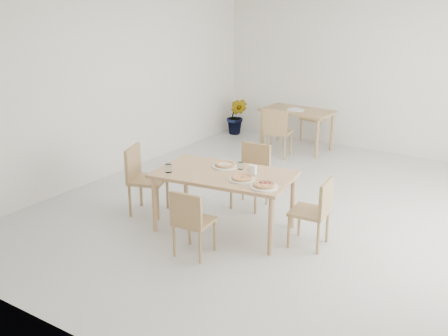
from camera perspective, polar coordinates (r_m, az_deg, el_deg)
The scene contains 21 objects.
main_table at distance 6.39m, azimuth 0.00°, elevation -1.15°, with size 1.78×1.17×0.75m.
chair_south at distance 5.82m, azimuth -3.63°, elevation -5.56°, with size 0.43×0.43×0.79m.
chair_north at distance 7.22m, azimuth 3.08°, elevation -0.29°, with size 0.46×0.46×0.87m.
chair_west at distance 7.04m, azimuth -8.93°, elevation -0.74°, with size 0.58×0.58×0.92m.
chair_east at distance 6.12m, azimuth 9.98°, elevation -4.34°, with size 0.45×0.45×0.83m.
plate_margherita at distance 6.12m, azimuth 1.98°, elevation -1.26°, with size 0.31×0.31×0.02m, color white.
plate_mushroom at distance 6.58m, azimuth 0.09°, elevation 0.18°, with size 0.32×0.32×0.02m, color white.
plate_pepperoni at distance 5.91m, azimuth 4.37°, elevation -2.04°, with size 0.32×0.32×0.02m, color white.
pizza_margherita at distance 6.11m, azimuth 1.98°, elevation -1.06°, with size 0.30×0.30×0.03m.
pizza_mushroom at distance 6.57m, azimuth 0.09°, elevation 0.37°, with size 0.25×0.25×0.03m.
pizza_pepperoni at distance 5.90m, azimuth 4.38°, elevation -1.83°, with size 0.32×0.32×0.03m.
tumbler_a at distance 6.50m, azimuth 1.81°, elevation 0.26°, with size 0.07×0.07×0.09m, color white.
tumbler_b at distance 6.41m, azimuth -6.07°, elevation -0.03°, with size 0.08×0.08×0.10m, color white.
napkin_holder at distance 6.28m, azimuth 3.12°, elevation -0.25°, with size 0.11×0.06×0.12m.
fork_a at distance 6.53m, azimuth 2.78°, elevation -0.03°, with size 0.02×0.18×0.01m, color silver.
fork_b at distance 6.19m, azimuth -3.40°, elevation -1.10°, with size 0.01×0.16×0.01m, color silver.
second_table at distance 9.95m, azimuth 7.98°, elevation 5.73°, with size 1.35×0.82×0.75m.
chair_back_s at distance 9.40m, azimuth 5.78°, elevation 4.21°, with size 0.51×0.51×0.89m.
chair_back_n at distance 10.65m, azimuth 10.19°, elevation 5.79°, with size 0.52×0.52×0.91m.
plate_empty at distance 9.92m, azimuth 7.83°, elevation 6.32°, with size 0.33×0.33×0.02m, color white.
potted_plant at distance 10.96m, azimuth 1.39°, elevation 5.65°, with size 0.42×0.34×0.77m, color #246E21.
Camera 1 is at (2.98, -6.01, 2.84)m, focal length 42.00 mm.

